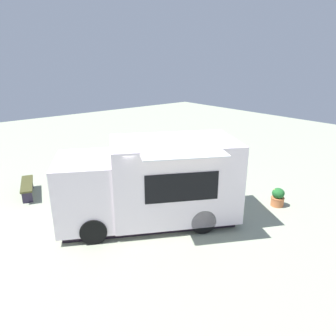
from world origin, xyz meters
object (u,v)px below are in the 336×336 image
(planter_flowering_far, at_px, (205,174))
(plaza_bench, at_px, (27,186))
(person_customer, at_px, (148,159))
(food_truck, at_px, (152,183))
(planter_flowering_near, at_px, (278,197))

(planter_flowering_far, relative_size, plaza_bench, 0.33)
(plaza_bench, bearing_deg, person_customer, 177.94)
(food_truck, distance_m, planter_flowering_far, 4.02)
(person_customer, xyz_separation_m, planter_flowering_far, (-0.79, 2.94, -0.07))
(person_customer, xyz_separation_m, planter_flowering_near, (-1.06, 6.19, -0.06))
(food_truck, relative_size, planter_flowering_far, 9.68)
(person_customer, distance_m, planter_flowering_far, 3.05)
(person_customer, height_order, planter_flowering_near, person_customer)
(food_truck, bearing_deg, planter_flowering_far, -160.18)
(person_customer, height_order, planter_flowering_far, person_customer)
(food_truck, xyz_separation_m, planter_flowering_far, (-3.68, -1.33, -0.93))
(food_truck, height_order, planter_flowering_near, food_truck)
(planter_flowering_far, distance_m, plaza_bench, 6.89)
(plaza_bench, bearing_deg, planter_flowering_far, 152.96)
(person_customer, distance_m, plaza_bench, 5.36)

